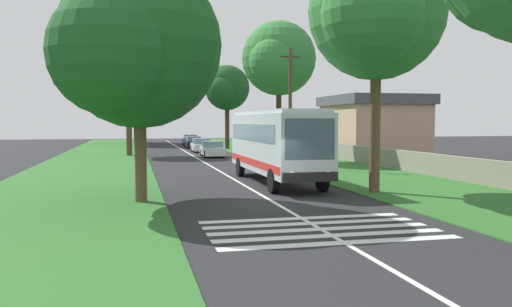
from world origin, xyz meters
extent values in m
plane|color=#262628|center=(0.00, 0.00, 0.00)|extent=(160.00, 160.00, 0.00)
cube|color=#2D6628|center=(15.00, 8.20, 0.02)|extent=(120.00, 8.00, 0.04)
cube|color=#2D6628|center=(15.00, -8.20, 0.02)|extent=(120.00, 8.00, 0.04)
cube|color=silver|center=(15.00, 0.00, 0.00)|extent=(110.00, 0.16, 0.01)
cube|color=silver|center=(6.83, -1.80, 2.10)|extent=(11.00, 2.50, 2.90)
cube|color=slate|center=(7.13, -1.80, 2.62)|extent=(9.68, 2.54, 0.85)
cube|color=slate|center=(1.37, -1.80, 2.45)|extent=(0.08, 2.20, 1.74)
cube|color=red|center=(6.83, -1.80, 1.10)|extent=(10.78, 2.53, 0.36)
cube|color=silver|center=(6.83, -1.80, 3.64)|extent=(10.56, 2.30, 0.18)
cube|color=black|center=(1.25, -1.80, 0.87)|extent=(0.16, 2.40, 0.40)
sphere|color=#F2EDCC|center=(1.31, -1.00, 1.00)|extent=(0.24, 0.24, 0.24)
sphere|color=#F2EDCC|center=(1.31, -2.60, 1.00)|extent=(0.24, 0.24, 0.24)
cylinder|color=black|center=(2.93, -0.65, 0.55)|extent=(1.10, 0.32, 1.10)
cylinder|color=black|center=(10.33, -0.65, 0.55)|extent=(1.10, 0.32, 1.10)
cylinder|color=black|center=(2.93, -2.95, 0.55)|extent=(1.10, 0.32, 1.10)
cylinder|color=black|center=(10.33, -2.95, 0.55)|extent=(1.10, 0.32, 1.10)
cube|color=silver|center=(-6.70, 0.00, 0.00)|extent=(0.45, 6.80, 0.01)
cube|color=silver|center=(-5.80, 0.00, 0.00)|extent=(0.45, 6.80, 0.01)
cube|color=silver|center=(-4.90, 0.00, 0.00)|extent=(0.45, 6.80, 0.01)
cube|color=silver|center=(-4.00, 0.00, 0.00)|extent=(0.45, 6.80, 0.01)
cube|color=silver|center=(-3.10, 0.00, 0.00)|extent=(0.45, 6.80, 0.01)
cube|color=silver|center=(27.41, -1.54, 0.53)|extent=(4.30, 1.75, 0.70)
cube|color=slate|center=(27.31, -1.54, 1.15)|extent=(2.00, 1.61, 0.55)
cylinder|color=black|center=(26.06, -0.76, 0.32)|extent=(0.64, 0.22, 0.64)
cylinder|color=black|center=(28.76, -0.76, 0.32)|extent=(0.64, 0.22, 0.64)
cylinder|color=black|center=(26.06, -2.32, 0.32)|extent=(0.64, 0.22, 0.64)
cylinder|color=black|center=(28.76, -2.32, 0.32)|extent=(0.64, 0.22, 0.64)
cube|color=silver|center=(35.27, -1.50, 0.53)|extent=(4.30, 1.75, 0.70)
cube|color=slate|center=(35.17, -1.50, 1.15)|extent=(2.00, 1.61, 0.55)
cylinder|color=black|center=(33.92, -0.72, 0.32)|extent=(0.64, 0.22, 0.64)
cylinder|color=black|center=(36.62, -0.72, 0.32)|extent=(0.64, 0.22, 0.64)
cylinder|color=black|center=(33.92, -2.28, 0.32)|extent=(0.64, 0.22, 0.64)
cylinder|color=black|center=(36.62, -2.28, 0.32)|extent=(0.64, 0.22, 0.64)
cube|color=black|center=(42.87, -1.54, 0.53)|extent=(4.30, 1.75, 0.70)
cube|color=slate|center=(42.77, -1.54, 1.15)|extent=(2.00, 1.61, 0.55)
cylinder|color=black|center=(41.52, -0.76, 0.32)|extent=(0.64, 0.22, 0.64)
cylinder|color=black|center=(44.22, -0.76, 0.32)|extent=(0.64, 0.22, 0.64)
cylinder|color=black|center=(41.52, -2.32, 0.32)|extent=(0.64, 0.22, 0.64)
cylinder|color=black|center=(44.22, -2.32, 0.32)|extent=(0.64, 0.22, 0.64)
cube|color=navy|center=(51.30, -2.05, 0.53)|extent=(4.30, 1.75, 0.70)
cube|color=slate|center=(51.20, -2.05, 1.15)|extent=(2.00, 1.61, 0.55)
cylinder|color=black|center=(49.95, -1.27, 0.32)|extent=(0.64, 0.22, 0.64)
cylinder|color=black|center=(52.65, -1.27, 0.32)|extent=(0.64, 0.22, 0.64)
cylinder|color=black|center=(49.95, -2.83, 0.32)|extent=(0.64, 0.22, 0.64)
cylinder|color=black|center=(52.65, -2.83, 0.32)|extent=(0.64, 0.22, 0.64)
cylinder|color=#4C3826|center=(61.01, 5.04, 2.17)|extent=(0.49, 0.49, 4.27)
sphere|color=#337A38|center=(61.01, 5.04, 6.29)|extent=(7.23, 7.23, 7.23)
sphere|color=#337A38|center=(63.18, 5.04, 5.75)|extent=(4.72, 4.72, 4.72)
sphere|color=#337A38|center=(59.20, 6.13, 5.75)|extent=(5.06, 5.06, 5.06)
cylinder|color=brown|center=(1.59, 5.10, 2.20)|extent=(0.47, 0.47, 4.31)
sphere|color=#1E5623|center=(1.59, 5.10, 6.11)|extent=(6.41, 6.41, 6.41)
sphere|color=#1E5623|center=(3.51, 5.10, 5.63)|extent=(4.61, 4.61, 4.61)
sphere|color=#1E5623|center=(-0.01, 6.06, 5.63)|extent=(4.56, 4.56, 4.56)
cylinder|color=#4C3826|center=(30.64, 5.74, 2.99)|extent=(0.53, 0.53, 5.90)
sphere|color=#337A38|center=(30.64, 5.74, 7.40)|extent=(5.29, 5.29, 5.29)
sphere|color=#337A38|center=(32.23, 5.74, 7.00)|extent=(3.46, 3.46, 3.46)
sphere|color=#337A38|center=(29.32, 6.53, 7.00)|extent=(3.72, 3.72, 3.72)
cylinder|color=brown|center=(53.31, 5.90, 3.19)|extent=(0.37, 0.37, 6.31)
sphere|color=#19471E|center=(53.31, 5.90, 8.26)|extent=(6.97, 6.97, 6.97)
sphere|color=#19471E|center=(55.40, 5.90, 7.74)|extent=(5.17, 5.17, 5.17)
sphere|color=#19471E|center=(51.57, 6.95, 7.74)|extent=(4.22, 4.22, 4.22)
cylinder|color=brown|center=(2.11, -5.11, 3.20)|extent=(0.47, 0.47, 6.31)
sphere|color=#337A38|center=(2.11, -5.11, 8.01)|extent=(6.02, 6.02, 6.02)
sphere|color=#337A38|center=(3.92, -5.11, 7.55)|extent=(3.98, 3.98, 3.98)
sphere|color=#337A38|center=(0.61, -4.21, 7.55)|extent=(4.26, 4.26, 4.26)
cylinder|color=#3D2D1E|center=(40.16, -5.16, 2.83)|extent=(0.51, 0.51, 5.58)
sphere|color=#19471E|center=(40.16, -5.16, 7.04)|extent=(5.14, 5.14, 5.14)
sphere|color=#19471E|center=(41.70, -5.16, 6.65)|extent=(3.15, 3.15, 3.15)
sphere|color=#19471E|center=(38.88, -4.39, 6.65)|extent=(3.21, 3.21, 3.21)
cylinder|color=#3D2D1E|center=(20.88, -5.91, 3.29)|extent=(0.43, 0.43, 6.50)
sphere|color=#337A38|center=(20.88, -5.91, 8.15)|extent=(5.85, 5.85, 5.85)
sphere|color=#337A38|center=(22.64, -5.91, 7.72)|extent=(3.25, 3.25, 3.25)
sphere|color=#337A38|center=(19.42, -5.03, 7.72)|extent=(3.67, 3.67, 3.67)
cylinder|color=#473828|center=(14.76, -5.00, 4.08)|extent=(0.24, 0.24, 8.09)
cube|color=#3D3326|center=(14.76, -5.00, 7.53)|extent=(0.12, 1.40, 0.12)
cube|color=gray|center=(20.00, -11.60, 0.68)|extent=(70.00, 0.40, 1.28)
cube|color=tan|center=(26.36, -16.68, 2.34)|extent=(8.95, 7.42, 4.69)
cube|color=#4C4C56|center=(26.36, -16.68, 5.14)|extent=(9.55, 8.02, 0.90)
camera|label=1|loc=(-19.49, 5.37, 3.19)|focal=36.97mm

